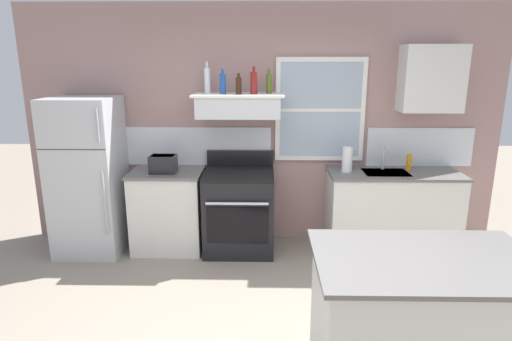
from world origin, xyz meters
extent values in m
cube|color=gray|center=(0.00, 2.23, 1.35)|extent=(5.40, 0.06, 2.70)
cube|color=silver|center=(-1.15, 2.19, 1.13)|extent=(2.50, 0.02, 0.44)
cube|color=silver|center=(1.80, 2.19, 1.13)|extent=(1.20, 0.02, 0.44)
cube|color=white|center=(0.65, 2.18, 1.55)|extent=(1.00, 0.04, 1.15)
cube|color=#9EADBC|center=(0.65, 2.17, 1.55)|extent=(0.90, 0.01, 1.05)
cube|color=white|center=(0.65, 2.16, 1.55)|extent=(0.90, 0.02, 0.04)
cube|color=#B7BABC|center=(-1.90, 1.84, 0.86)|extent=(0.70, 0.68, 1.72)
cube|color=#333333|center=(-1.90, 1.50, 1.23)|extent=(0.69, 0.00, 0.01)
cylinder|color=#A5A8AD|center=(-1.60, 1.47, 0.68)|extent=(0.02, 0.02, 0.68)
cylinder|color=#A5A8AD|center=(-1.60, 1.47, 1.47)|extent=(0.02, 0.02, 0.34)
cube|color=silver|center=(-1.05, 1.90, 0.44)|extent=(0.76, 0.60, 0.88)
cube|color=#605E5B|center=(-1.05, 1.90, 0.90)|extent=(0.79, 0.63, 0.03)
cube|color=black|center=(-1.06, 1.83, 1.01)|extent=(0.28, 0.20, 0.19)
cube|color=black|center=(-1.06, 1.83, 1.09)|extent=(0.24, 0.16, 0.01)
cube|color=black|center=(-1.21, 1.83, 1.04)|extent=(0.02, 0.03, 0.02)
cube|color=black|center=(-0.25, 1.86, 0.43)|extent=(0.76, 0.64, 0.87)
cube|color=black|center=(-0.25, 1.86, 0.89)|extent=(0.76, 0.64, 0.04)
cube|color=black|center=(-0.25, 2.15, 1.00)|extent=(0.76, 0.06, 0.18)
cube|color=black|center=(-0.25, 1.54, 0.42)|extent=(0.65, 0.01, 0.40)
cylinder|color=silver|center=(-0.25, 1.50, 0.67)|extent=(0.65, 0.03, 0.03)
cube|color=silver|center=(-0.25, 1.96, 1.61)|extent=(0.88, 0.48, 0.22)
cube|color=#262628|center=(-0.25, 1.74, 1.53)|extent=(0.75, 0.02, 0.04)
cube|color=white|center=(-0.25, 1.96, 1.73)|extent=(0.96, 0.52, 0.02)
cylinder|color=silver|center=(-0.59, 2.01, 1.88)|extent=(0.06, 0.06, 0.26)
cylinder|color=silver|center=(-0.59, 2.01, 2.04)|extent=(0.03, 0.03, 0.07)
cylinder|color=#1E478C|center=(-0.41, 1.92, 1.85)|extent=(0.07, 0.07, 0.21)
cylinder|color=#1E478C|center=(-0.41, 1.92, 1.98)|extent=(0.03, 0.03, 0.05)
cylinder|color=#381E0F|center=(-0.25, 1.91, 1.83)|extent=(0.06, 0.06, 0.17)
cylinder|color=#381E0F|center=(-0.25, 1.91, 1.94)|extent=(0.03, 0.03, 0.04)
cylinder|color=maroon|center=(-0.09, 1.90, 1.86)|extent=(0.07, 0.07, 0.23)
cylinder|color=maroon|center=(-0.09, 1.90, 2.00)|extent=(0.03, 0.03, 0.06)
cylinder|color=#4C601E|center=(0.07, 2.01, 1.85)|extent=(0.06, 0.06, 0.21)
cylinder|color=#4C601E|center=(0.07, 2.01, 1.98)|extent=(0.03, 0.03, 0.05)
cube|color=silver|center=(1.45, 1.90, 0.44)|extent=(1.40, 0.60, 0.88)
cube|color=#605E5B|center=(1.45, 1.90, 0.90)|extent=(1.43, 0.63, 0.03)
cube|color=#B7BABC|center=(1.35, 1.88, 0.90)|extent=(0.48, 0.36, 0.01)
cylinder|color=silver|center=(1.35, 2.02, 1.05)|extent=(0.03, 0.03, 0.28)
cylinder|color=silver|center=(1.35, 1.94, 1.17)|extent=(0.02, 0.16, 0.02)
cylinder|color=white|center=(0.93, 1.90, 1.04)|extent=(0.11, 0.11, 0.27)
cylinder|color=orange|center=(1.63, 2.00, 1.00)|extent=(0.06, 0.06, 0.18)
cube|color=silver|center=(1.04, -0.20, 0.44)|extent=(1.32, 0.82, 0.88)
cube|color=#605E5B|center=(1.04, -0.20, 0.90)|extent=(1.40, 0.90, 0.03)
cube|color=silver|center=(1.80, 2.04, 1.90)|extent=(0.64, 0.32, 0.70)
camera|label=1|loc=(0.02, -2.66, 2.10)|focal=30.18mm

